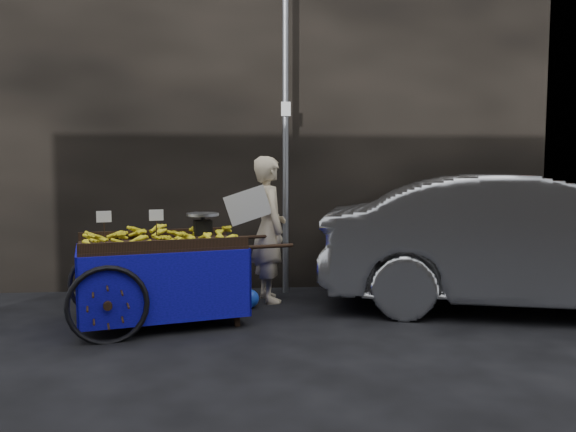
{
  "coord_description": "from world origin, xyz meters",
  "views": [
    {
      "loc": [
        -0.34,
        -5.99,
        1.66
      ],
      "look_at": [
        0.26,
        0.5,
        1.09
      ],
      "focal_mm": 35.0,
      "sensor_mm": 36.0,
      "label": 1
    }
  ],
  "objects": [
    {
      "name": "banana_cart",
      "position": [
        -1.2,
        -0.02,
        0.77
      ],
      "size": [
        2.47,
        1.56,
        1.25
      ],
      "rotation": [
        0.0,
        0.0,
        0.25
      ],
      "color": "black",
      "rests_on": "ground"
    },
    {
      "name": "street_pole",
      "position": [
        0.3,
        1.3,
        2.01
      ],
      "size": [
        0.12,
        0.1,
        4.0
      ],
      "color": "slate",
      "rests_on": "ground"
    },
    {
      "name": "parked_car",
      "position": [
        3.03,
        0.15,
        0.78
      ],
      "size": [
        5.02,
        2.84,
        1.57
      ],
      "primitive_type": "imported",
      "rotation": [
        0.0,
        0.0,
        1.31
      ],
      "color": "#B0B3B7",
      "rests_on": "ground"
    },
    {
      "name": "plastic_bag",
      "position": [
        -0.21,
        0.51,
        0.11
      ],
      "size": [
        0.25,
        0.2,
        0.23
      ],
      "primitive_type": "ellipsoid",
      "color": "blue",
      "rests_on": "ground"
    },
    {
      "name": "building_wall",
      "position": [
        0.39,
        2.6,
        2.5
      ],
      "size": [
        13.5,
        2.0,
        5.0
      ],
      "color": "black",
      "rests_on": "ground"
    },
    {
      "name": "ground",
      "position": [
        0.0,
        0.0,
        0.0
      ],
      "size": [
        80.0,
        80.0,
        0.0
      ],
      "primitive_type": "plane",
      "color": "black",
      "rests_on": "ground"
    },
    {
      "name": "vendor",
      "position": [
        0.05,
        0.87,
        0.9
      ],
      "size": [
        0.84,
        0.73,
        1.79
      ],
      "rotation": [
        0.0,
        0.0,
        1.8
      ],
      "color": "#BFAE8E",
      "rests_on": "ground"
    }
  ]
}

